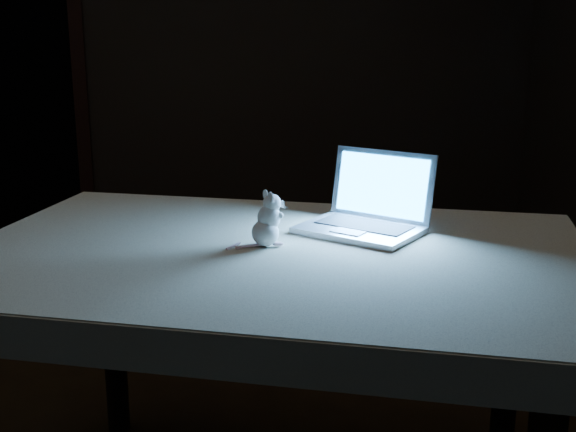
{
  "coord_description": "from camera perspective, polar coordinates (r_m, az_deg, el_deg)",
  "views": [
    {
      "loc": [
        0.04,
        -2.06,
        1.37
      ],
      "look_at": [
        0.29,
        -0.2,
        0.89
      ],
      "focal_mm": 45.0,
      "sensor_mm": 36.0,
      "label": 1
    }
  ],
  "objects": [
    {
      "name": "back_wall",
      "position": [
        4.56,
        -8.46,
        13.36
      ],
      "size": [
        4.5,
        0.04,
        2.6
      ],
      "primitive_type": "cube",
      "color": "black",
      "rests_on": "ground"
    },
    {
      "name": "tablecloth",
      "position": [
        1.94,
        -1.15,
        -3.54
      ],
      "size": [
        1.94,
        1.74,
        0.1
      ],
      "primitive_type": null,
      "rotation": [
        0.0,
        0.0,
        -0.52
      ],
      "color": "beige",
      "rests_on": "table"
    },
    {
      "name": "laptop",
      "position": [
        2.01,
        5.72,
        1.66
      ],
      "size": [
        0.43,
        0.42,
        0.22
      ],
      "primitive_type": null,
      "rotation": [
        0.0,
        0.0,
        -0.74
      ],
      "color": "silver",
      "rests_on": "tablecloth"
    },
    {
      "name": "table",
      "position": [
        2.04,
        -1.18,
        -13.87
      ],
      "size": [
        1.76,
        1.43,
        0.81
      ],
      "primitive_type": null,
      "rotation": [
        0.0,
        0.0,
        -0.34
      ],
      "color": "black",
      "rests_on": "floor"
    },
    {
      "name": "plush_mouse",
      "position": [
        1.89,
        -1.81,
        -0.23
      ],
      "size": [
        0.15,
        0.15,
        0.15
      ],
      "primitive_type": null,
      "rotation": [
        0.0,
        0.0,
        -0.7
      ],
      "color": "white",
      "rests_on": "tablecloth"
    }
  ]
}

